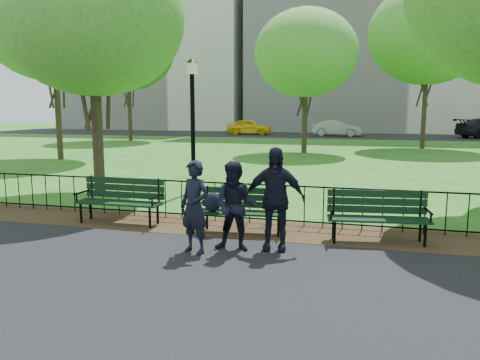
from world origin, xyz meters
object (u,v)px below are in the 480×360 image
(tree_far_e, at_px, (429,34))
(sedan_silver, at_px, (337,128))
(park_bench_main, at_px, (232,204))
(park_bench_right_a, at_px, (378,211))
(park_bench_left_a, at_px, (121,195))
(person_left, at_px, (195,207))
(tree_far_c, at_px, (306,53))
(person_mid, at_px, (236,206))
(lamppost, at_px, (193,120))
(tree_far_w, at_px, (127,50))
(person_right, at_px, (274,199))
(tree_mid_w, at_px, (53,20))
(tree_near_w, at_px, (92,17))
(taxi, at_px, (249,127))

(tree_far_e, height_order, sedan_silver, tree_far_e)
(park_bench_main, distance_m, park_bench_right_a, 2.84)
(park_bench_left_a, distance_m, person_left, 2.84)
(tree_far_c, bearing_deg, sedan_silver, 86.68)
(tree_far_c, height_order, person_mid, tree_far_c)
(tree_far_e, distance_m, person_mid, 24.53)
(lamppost, distance_m, sedan_silver, 28.94)
(person_left, bearing_deg, person_mid, 46.67)
(lamppost, distance_m, tree_far_w, 23.64)
(park_bench_main, height_order, person_right, person_right)
(tree_far_c, distance_m, person_mid, 19.14)
(park_bench_right_a, height_order, tree_far_e, tree_far_e)
(park_bench_main, distance_m, lamppost, 5.07)
(lamppost, bearing_deg, tree_far_w, 122.61)
(tree_mid_w, height_order, person_left, tree_mid_w)
(tree_near_w, distance_m, tree_far_e, 21.82)
(park_bench_left_a, bearing_deg, person_mid, -23.39)
(tree_mid_w, xyz_separation_m, taxi, (3.97, 22.66, -5.89))
(tree_near_w, height_order, tree_mid_w, tree_mid_w)
(tree_mid_w, xyz_separation_m, tree_far_c, (11.14, 6.47, -1.15))
(park_bench_left_a, bearing_deg, tree_far_w, 117.90)
(park_bench_right_a, distance_m, tree_near_w, 9.51)
(tree_near_w, bearing_deg, park_bench_main, -32.66)
(lamppost, xyz_separation_m, tree_far_c, (1.65, 13.21, 3.31))
(lamppost, bearing_deg, person_left, -69.19)
(tree_far_c, relative_size, sedan_silver, 1.86)
(park_bench_left_a, relative_size, person_mid, 1.20)
(person_right, distance_m, sedan_silver, 33.89)
(tree_far_w, bearing_deg, person_mid, -58.40)
(park_bench_main, height_order, tree_near_w, tree_near_w)
(tree_mid_w, xyz_separation_m, tree_far_e, (17.88, 11.04, 0.27))
(tree_far_c, bearing_deg, person_mid, -86.46)
(lamppost, relative_size, tree_mid_w, 0.41)
(park_bench_left_a, height_order, person_left, person_left)
(park_bench_right_a, bearing_deg, sedan_silver, 87.23)
(tree_near_w, height_order, person_left, tree_near_w)
(taxi, bearing_deg, tree_near_w, -176.86)
(park_bench_main, relative_size, person_left, 1.10)
(park_bench_left_a, distance_m, sedan_silver, 32.92)
(tree_near_w, relative_size, sedan_silver, 1.72)
(sedan_silver, bearing_deg, tree_far_c, 178.35)
(person_mid, distance_m, sedan_silver, 34.12)
(tree_far_e, distance_m, sedan_silver, 13.91)
(tree_mid_w, distance_m, sedan_silver, 25.82)
(tree_mid_w, xyz_separation_m, person_left, (11.64, -12.38, -5.79))
(tree_mid_w, bearing_deg, sedan_silver, 61.35)
(taxi, bearing_deg, lamppost, -171.75)
(lamppost, bearing_deg, tree_mid_w, 144.63)
(lamppost, height_order, tree_near_w, tree_near_w)
(park_bench_right_a, bearing_deg, tree_far_e, 74.37)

